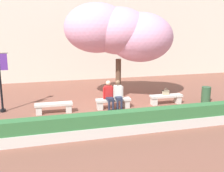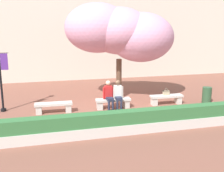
% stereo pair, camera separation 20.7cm
% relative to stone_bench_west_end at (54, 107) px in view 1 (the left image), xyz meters
% --- Properties ---
extents(ground_plane, '(100.00, 100.00, 0.00)m').
position_rel_stone_bench_west_end_xyz_m(ground_plane, '(2.65, 0.00, -0.30)').
color(ground_plane, brown).
extents(building_facade, '(28.00, 4.00, 8.72)m').
position_rel_stone_bench_west_end_xyz_m(building_facade, '(2.65, 9.25, 4.07)').
color(building_facade, beige).
rests_on(building_facade, ground).
extents(stone_bench_west_end, '(1.59, 0.47, 0.45)m').
position_rel_stone_bench_west_end_xyz_m(stone_bench_west_end, '(0.00, 0.00, 0.00)').
color(stone_bench_west_end, beige).
rests_on(stone_bench_west_end, ground).
extents(stone_bench_near_west, '(1.59, 0.47, 0.45)m').
position_rel_stone_bench_west_end_xyz_m(stone_bench_near_west, '(2.65, 0.00, 0.00)').
color(stone_bench_near_west, beige).
rests_on(stone_bench_near_west, ground).
extents(stone_bench_center, '(1.59, 0.47, 0.45)m').
position_rel_stone_bench_west_end_xyz_m(stone_bench_center, '(5.29, 0.00, 0.00)').
color(stone_bench_center, beige).
rests_on(stone_bench_center, ground).
extents(person_seated_left, '(0.51, 0.70, 1.29)m').
position_rel_stone_bench_west_end_xyz_m(person_seated_left, '(2.43, -0.05, 0.40)').
color(person_seated_left, black).
rests_on(person_seated_left, ground).
extents(person_seated_right, '(0.51, 0.70, 1.29)m').
position_rel_stone_bench_west_end_xyz_m(person_seated_right, '(2.86, -0.05, 0.40)').
color(person_seated_right, black).
rests_on(person_seated_right, ground).
extents(handbag, '(0.30, 0.15, 0.34)m').
position_rel_stone_bench_west_end_xyz_m(handbag, '(5.28, 0.03, 0.28)').
color(handbag, tan).
rests_on(handbag, stone_bench_center).
extents(cherry_tree_main, '(5.39, 3.58, 4.82)m').
position_rel_stone_bench_west_end_xyz_m(cherry_tree_main, '(3.45, 1.71, 3.09)').
color(cherry_tree_main, '#513828').
rests_on(cherry_tree_main, ground).
extents(planter_hedge_foreground, '(11.87, 0.50, 0.80)m').
position_rel_stone_bench_west_end_xyz_m(planter_hedge_foreground, '(2.65, -2.92, 0.09)').
color(planter_hedge_foreground, beige).
rests_on(planter_hedge_foreground, ground).
extents(trash_bin, '(0.44, 0.44, 0.78)m').
position_rel_stone_bench_west_end_xyz_m(trash_bin, '(7.32, -0.26, 0.09)').
color(trash_bin, '#2D5133').
rests_on(trash_bin, ground).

